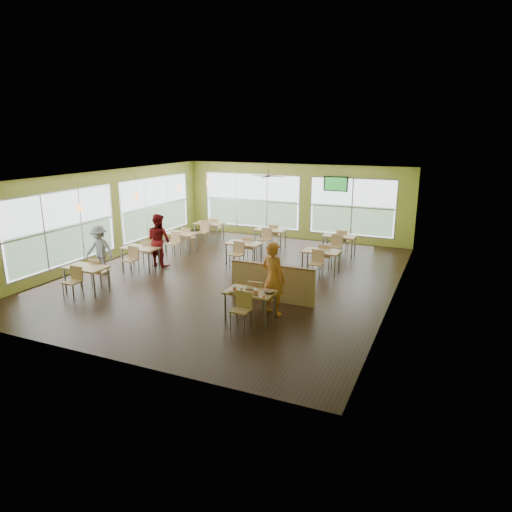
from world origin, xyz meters
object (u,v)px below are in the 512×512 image
half_wall_divider (272,283)px  food_basket (270,292)px  main_table (250,296)px  man_plaid (273,278)px

half_wall_divider → food_basket: half_wall_divider is taller
half_wall_divider → food_basket: 1.50m
main_table → man_plaid: (0.36, 0.59, 0.32)m
main_table → man_plaid: bearing=58.8°
man_plaid → half_wall_divider: bearing=-49.4°
food_basket → man_plaid: bearing=103.1°
man_plaid → food_basket: 0.58m
man_plaid → food_basket: man_plaid is taller
main_table → man_plaid: size_ratio=0.80×
half_wall_divider → food_basket: size_ratio=9.11×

